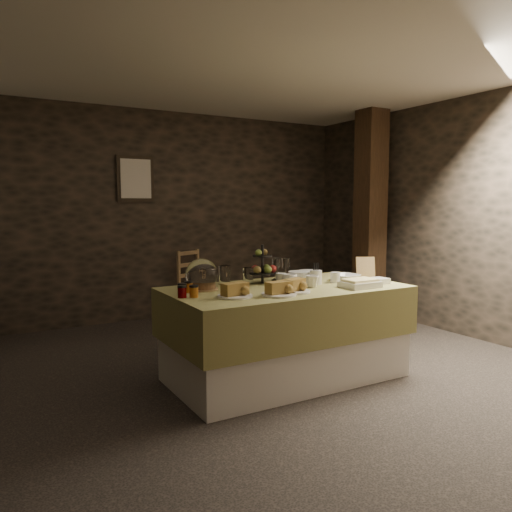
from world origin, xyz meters
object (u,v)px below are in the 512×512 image
chair (196,287)px  timber_column (370,216)px  buffet_table (286,326)px  fruit_stand (263,268)px

chair → timber_column: 2.39m
chair → buffet_table: bearing=-119.0°
timber_column → fruit_stand: size_ratio=7.82×
buffet_table → chair: (0.26, 2.50, -0.06)m
chair → timber_column: timber_column is taller
fruit_stand → timber_column: bearing=26.2°
timber_column → fruit_stand: timber_column is taller
fruit_stand → buffet_table: bearing=-75.7°
buffet_table → chair: 2.51m
buffet_table → chair: chair is taller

